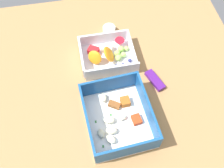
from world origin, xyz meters
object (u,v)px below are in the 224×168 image
at_px(candy_bar, 155,80).
at_px(fruit_bowl, 108,55).
at_px(pasta_container, 118,117).
at_px(paper_cup_liner, 109,30).

bearing_deg(candy_bar, fruit_bowl, -132.01).
height_order(pasta_container, candy_bar, pasta_container).
bearing_deg(pasta_container, paper_cup_liner, 169.71).
bearing_deg(paper_cup_liner, fruit_bowl, -12.00).
distance_m(fruit_bowl, paper_cup_liner, 0.11).
xyz_separation_m(candy_bar, paper_cup_liner, (-0.21, -0.10, 0.00)).
xyz_separation_m(pasta_container, paper_cup_liner, (-0.31, 0.03, -0.01)).
relative_size(candy_bar, paper_cup_liner, 1.75).
xyz_separation_m(pasta_container, candy_bar, (-0.10, 0.13, -0.02)).
distance_m(pasta_container, fruit_bowl, 0.21).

